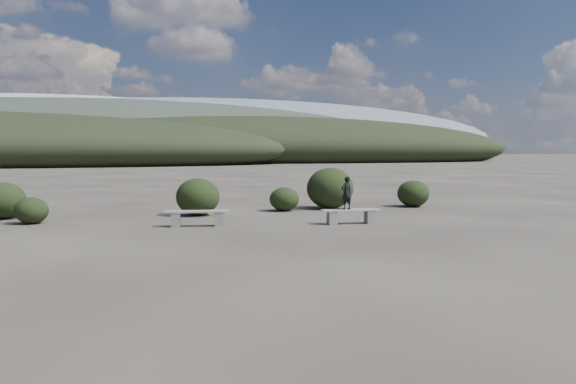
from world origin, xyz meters
name	(u,v)px	position (x,y,z in m)	size (l,w,h in m)	color
ground	(314,256)	(0.00, 0.00, 0.00)	(1200.00, 1200.00, 0.00)	#2E2924
bench_left	(198,217)	(-1.49, 5.51, 0.29)	(1.92, 0.78, 0.47)	slate
bench_right	(351,215)	(3.02, 4.56, 0.27)	(1.83, 0.59, 0.45)	slate
seated_person	(346,193)	(2.87, 4.58, 0.95)	(0.36, 0.24, 1.00)	black
shrub_a	(32,211)	(-6.14, 7.80, 0.40)	(0.99, 0.99, 0.81)	black
shrub_b	(198,197)	(-0.97, 8.39, 0.64)	(1.50, 1.50, 1.28)	black
shrub_c	(284,199)	(2.32, 8.81, 0.44)	(1.10, 1.10, 0.88)	black
shrub_d	(330,188)	(4.26, 9.06, 0.79)	(1.81, 1.81, 1.58)	black
shrub_e	(413,194)	(7.70, 8.67, 0.53)	(1.27, 1.27, 1.06)	black
shrub_f	(3,201)	(-7.14, 9.49, 0.60)	(1.41, 1.41, 1.19)	black
mountain_ridges	(88,138)	(-7.48, 339.06, 10.84)	(500.00, 400.00, 56.00)	black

